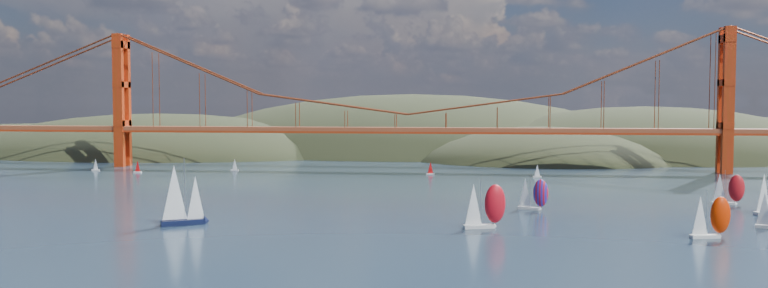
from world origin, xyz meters
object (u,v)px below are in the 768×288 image
at_px(sloop_navy, 181,195).
at_px(racer_1, 710,216).
at_px(racer_rwb, 532,193).
at_px(racer_3, 728,188).
at_px(racer_0, 484,205).

xyz_separation_m(sloop_navy, racer_1, (110.38, -1.72, -2.06)).
bearing_deg(racer_rwb, racer_1, -29.58).
height_order(sloop_navy, racer_3, sloop_navy).
height_order(sloop_navy, racer_rwb, sloop_navy).
xyz_separation_m(racer_3, racer_rwb, (-51.44, -15.98, -0.14)).
relative_size(sloop_navy, racer_rwb, 1.67).
bearing_deg(sloop_navy, racer_rwb, -7.45).
bearing_deg(racer_0, racer_1, -25.65).
bearing_deg(racer_3, sloop_navy, -145.09).
relative_size(racer_0, racer_1, 1.13).
relative_size(sloop_navy, racer_0, 1.38).
bearing_deg(racer_1, sloop_navy, 165.35).
bearing_deg(racer_3, racer_1, -96.55).
xyz_separation_m(racer_0, racer_3, (63.63, 45.10, -0.74)).
xyz_separation_m(racer_1, racer_3, (19.21, 50.98, -0.14)).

